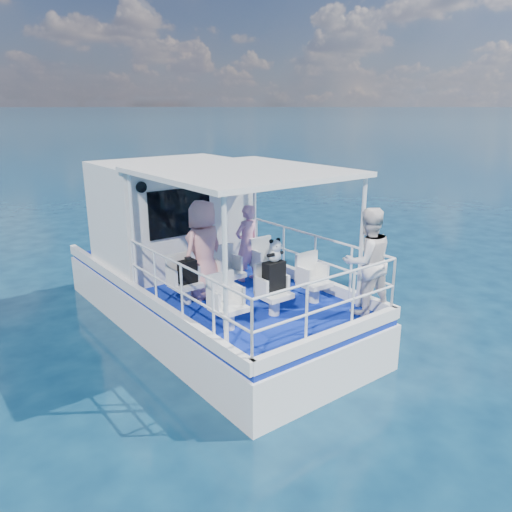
# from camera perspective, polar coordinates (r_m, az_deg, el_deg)

# --- Properties ---
(ground) EXTENTS (2000.00, 2000.00, 0.00)m
(ground) POSITION_cam_1_polar(r_m,az_deg,el_deg) (9.41, -2.29, -9.58)
(ground) COLOR #08233C
(ground) RESTS_ON ground
(hull) EXTENTS (3.00, 7.00, 1.60)m
(hull) POSITION_cam_1_polar(r_m,az_deg,el_deg) (10.17, -5.58, -7.54)
(hull) COLOR white
(hull) RESTS_ON ground
(deck) EXTENTS (2.90, 6.90, 0.10)m
(deck) POSITION_cam_1_polar(r_m,az_deg,el_deg) (9.85, -5.72, -3.04)
(deck) COLOR navy
(deck) RESTS_ON hull
(cabin) EXTENTS (2.85, 2.00, 2.20)m
(cabin) POSITION_cam_1_polar(r_m,az_deg,el_deg) (10.62, -9.63, 4.74)
(cabin) COLOR white
(cabin) RESTS_ON deck
(canopy) EXTENTS (3.00, 3.20, 0.08)m
(canopy) POSITION_cam_1_polar(r_m,az_deg,el_deg) (8.33, -1.74, 9.63)
(canopy) COLOR white
(canopy) RESTS_ON cabin
(canopy_posts) EXTENTS (2.77, 2.97, 2.20)m
(canopy_posts) POSITION_cam_1_polar(r_m,az_deg,el_deg) (8.51, -1.48, 1.96)
(canopy_posts) COLOR white
(canopy_posts) RESTS_ON deck
(railings) EXTENTS (2.84, 3.59, 1.00)m
(railings) POSITION_cam_1_polar(r_m,az_deg,el_deg) (8.44, -0.15, -2.43)
(railings) COLOR white
(railings) RESTS_ON deck
(seat_port_fwd) EXTENTS (0.48, 0.46, 0.38)m
(seat_port_fwd) POSITION_cam_1_polar(r_m,az_deg,el_deg) (8.69, -8.01, -4.19)
(seat_port_fwd) COLOR silver
(seat_port_fwd) RESTS_ON deck
(seat_center_fwd) EXTENTS (0.48, 0.46, 0.38)m
(seat_center_fwd) POSITION_cam_1_polar(r_m,az_deg,el_deg) (9.13, -3.10, -2.99)
(seat_center_fwd) COLOR silver
(seat_center_fwd) RESTS_ON deck
(seat_stbd_fwd) EXTENTS (0.48, 0.46, 0.38)m
(seat_stbd_fwd) POSITION_cam_1_polar(r_m,az_deg,el_deg) (9.64, 1.31, -1.89)
(seat_stbd_fwd) COLOR silver
(seat_stbd_fwd) RESTS_ON deck
(seat_port_aft) EXTENTS (0.48, 0.46, 0.38)m
(seat_port_aft) POSITION_cam_1_polar(r_m,az_deg,el_deg) (7.66, -3.14, -7.01)
(seat_port_aft) COLOR silver
(seat_port_aft) RESTS_ON deck
(seat_center_aft) EXTENTS (0.48, 0.46, 0.38)m
(seat_center_aft) POSITION_cam_1_polar(r_m,az_deg,el_deg) (8.16, 2.10, -5.46)
(seat_center_aft) COLOR silver
(seat_center_aft) RESTS_ON deck
(seat_stbd_aft) EXTENTS (0.48, 0.46, 0.38)m
(seat_stbd_aft) POSITION_cam_1_polar(r_m,az_deg,el_deg) (8.72, 6.68, -4.05)
(seat_stbd_aft) COLOR silver
(seat_stbd_aft) RESTS_ON deck
(passenger_port_fwd) EXTENTS (0.74, 0.61, 1.75)m
(passenger_port_fwd) POSITION_cam_1_polar(r_m,az_deg,el_deg) (8.74, -6.04, 0.74)
(passenger_port_fwd) COLOR pink
(passenger_port_fwd) RESTS_ON deck
(passenger_stbd_fwd) EXTENTS (0.57, 0.41, 1.49)m
(passenger_stbd_fwd) POSITION_cam_1_polar(r_m,az_deg,el_deg) (9.58, -1.02, 1.48)
(passenger_stbd_fwd) COLOR pink
(passenger_stbd_fwd) RESTS_ON deck
(passenger_stbd_aft) EXTENTS (1.01, 0.88, 1.76)m
(passenger_stbd_aft) POSITION_cam_1_polar(r_m,az_deg,el_deg) (8.22, 12.58, -0.59)
(passenger_stbd_aft) COLOR white
(passenger_stbd_aft) RESTS_ON deck
(backpack_port) EXTENTS (0.30, 0.17, 0.40)m
(backpack_port) POSITION_cam_1_polar(r_m,az_deg,el_deg) (8.54, -7.84, -1.79)
(backpack_port) COLOR black
(backpack_port) RESTS_ON seat_port_fwd
(backpack_center) EXTENTS (0.35, 0.20, 0.52)m
(backpack_center) POSITION_cam_1_polar(r_m,az_deg,el_deg) (8.01, 2.07, -2.45)
(backpack_center) COLOR black
(backpack_center) RESTS_ON seat_center_aft
(compact_camera) EXTENTS (0.10, 0.06, 0.06)m
(compact_camera) POSITION_cam_1_polar(r_m,az_deg,el_deg) (8.48, -7.78, -0.30)
(compact_camera) COLOR black
(compact_camera) RESTS_ON backpack_port
(panda) EXTENTS (0.24, 0.20, 0.37)m
(panda) POSITION_cam_1_polar(r_m,az_deg,el_deg) (7.89, 2.14, 0.67)
(panda) COLOR white
(panda) RESTS_ON backpack_center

